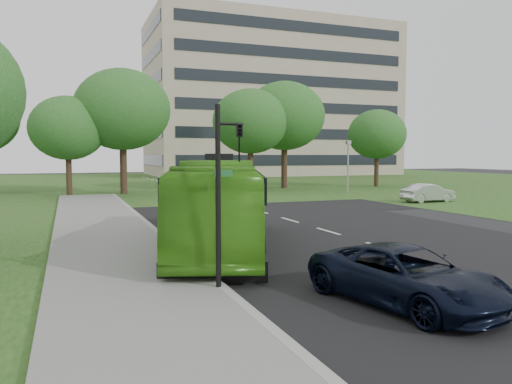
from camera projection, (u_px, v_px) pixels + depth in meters
ground at (353, 239)px, 19.85m from camera, size 160.00×160.00×0.00m
street_surfaces at (201, 195)px, 40.93m from camera, size 120.00×120.00×0.15m
office_building at (270, 100)px, 84.45m from camera, size 40.10×20.10×25.00m
tree_park_a at (68, 128)px, 40.15m from camera, size 6.07×6.07×8.07m
tree_park_b at (122, 110)px, 42.03m from camera, size 8.06×8.06×10.56m
tree_park_c at (250, 122)px, 46.79m from camera, size 7.16×7.16×9.50m
tree_park_d at (284, 116)px, 49.26m from camera, size 7.99×7.99×10.56m
tree_park_e at (377, 134)px, 51.77m from camera, size 6.01×6.01×8.02m
bus at (219, 204)px, 17.88m from camera, size 6.12×11.60×3.16m
sedan at (428, 193)px, 35.15m from camera, size 4.00×1.58×1.30m
suv at (406, 276)px, 11.07m from camera, size 3.09×5.05×1.31m
traffic_light at (224, 183)px, 11.98m from camera, size 0.73×0.19×4.54m
camera_pole at (348, 160)px, 42.35m from camera, size 0.45×0.42×4.53m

